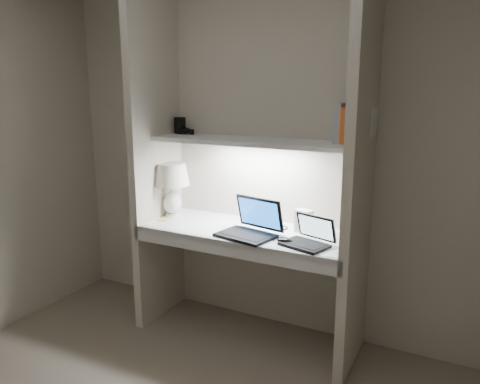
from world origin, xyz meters
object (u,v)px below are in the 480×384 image
Objects in this scene: laptop_netbook at (309,238)px; speaker at (304,221)px; laptop_main at (251,227)px; book_row at (355,125)px; table_lamp at (172,181)px.

laptop_netbook is 2.17× the size of speaker.
laptop_netbook is 0.26m from speaker.
laptop_main is 0.91m from book_row.
book_row is at bearing 35.72° from laptop_main.
table_lamp reaches higher than laptop_netbook.
table_lamp is 1.21× the size of laptop_netbook.
speaker is (0.28, 0.21, 0.02)m from laptop_main.
laptop_main is at bearing -11.49° from table_lamp.
laptop_netbook is at bearing 9.62° from laptop_main.
table_lamp reaches higher than speaker.
laptop_main reaches higher than laptop_netbook.
book_row reaches higher than laptop_netbook.
table_lamp is 0.98× the size of laptop_main.
laptop_main reaches higher than speaker.
table_lamp is 1.02m from speaker.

